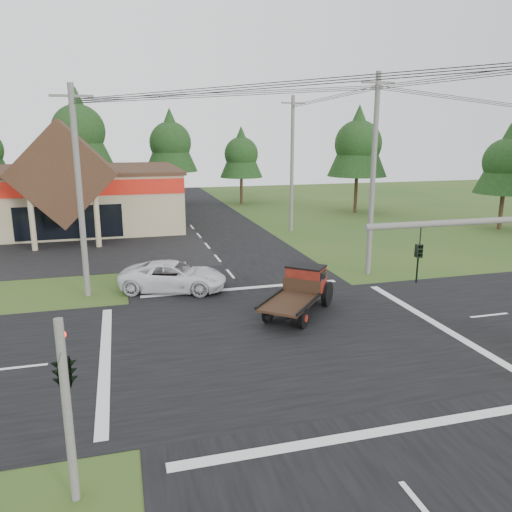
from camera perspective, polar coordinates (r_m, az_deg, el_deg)
name	(u,v)px	position (r m, az deg, el deg)	size (l,w,h in m)	color
ground	(283,339)	(20.72, 3.12, -9.42)	(120.00, 120.00, 0.00)	#2A4F1C
road_ns	(283,338)	(20.72, 3.12, -9.39)	(12.00, 120.00, 0.02)	black
road_ew	(283,338)	(20.71, 3.12, -9.38)	(120.00, 12.00, 0.02)	black
parking_apron	(6,254)	(38.74, -26.70, 0.17)	(28.00, 14.00, 0.02)	black
cvs_building	(6,197)	(48.87, -26.71, 6.01)	(30.40, 18.20, 9.19)	tan
traffic_signal_corner	(63,354)	(11.76, -21.22, -10.40)	(0.53, 2.48, 4.40)	#595651
utility_pole_nw	(79,192)	(26.26, -19.54, 6.95)	(2.00, 0.30, 10.50)	#595651
utility_pole_ne	(373,175)	(29.70, 13.23, 9.05)	(2.00, 0.30, 11.50)	#595651
utility_pole_n	(292,164)	(42.52, 4.14, 10.50)	(2.00, 0.30, 11.20)	#595651
tree_row_c	(78,128)	(59.18, -19.67, 13.56)	(7.28, 7.28, 13.13)	#332316
tree_row_d	(170,141)	(60.36, -9.77, 12.86)	(6.16, 6.16, 11.11)	#332316
tree_row_e	(241,152)	(59.77, -1.70, 11.75)	(5.04, 5.04, 9.09)	#332316
tree_side_ne	(358,142)	(53.75, 11.60, 12.69)	(6.16, 6.16, 11.11)	#332316
tree_side_e_near	(507,159)	(48.31, 26.76, 9.83)	(5.04, 5.04, 9.09)	#332316
antique_flatbed_truck	(298,292)	(23.05, 4.81, -4.17)	(1.95, 5.11, 2.14)	#51100B
white_pickup	(174,276)	(26.95, -9.41, -2.29)	(2.58, 5.60, 1.56)	silver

